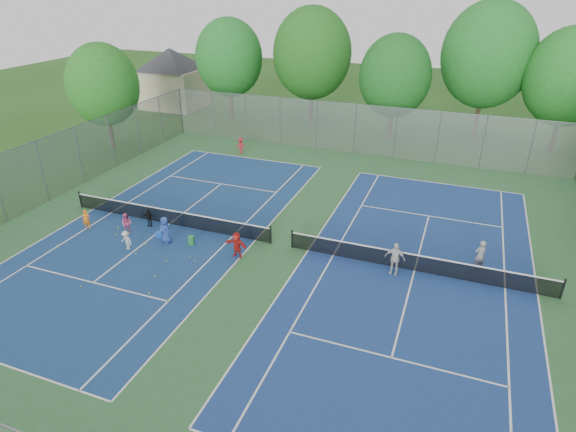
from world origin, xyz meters
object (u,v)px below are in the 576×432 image
object	(u,v)px
net_right	(415,263)
instructor	(480,256)
ball_crate	(159,235)
ball_hopper	(191,241)
net_left	(169,217)

from	to	relation	value
net_right	instructor	size ratio (longest dim) A/B	7.78
ball_crate	ball_hopper	distance (m)	2.10
net_right	ball_crate	size ratio (longest dim) A/B	36.20
net_left	ball_hopper	xyz separation A→B (m)	(2.46, -1.63, -0.20)
ball_hopper	net_right	bearing A→B (deg)	8.02
ball_crate	net_left	bearing A→B (deg)	103.36
net_left	ball_crate	bearing A→B (deg)	-76.64
net_right	ball_hopper	xyz separation A→B (m)	(-11.54, -1.63, -0.20)
ball_hopper	instructor	distance (m)	14.68
ball_crate	instructor	bearing A→B (deg)	9.30
net_right	ball_crate	bearing A→B (deg)	-173.60
ball_crate	ball_hopper	size ratio (longest dim) A/B	0.70
ball_crate	instructor	distance (m)	16.72
net_left	net_right	size ratio (longest dim) A/B	1.00
ball_crate	ball_hopper	bearing A→B (deg)	-2.63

